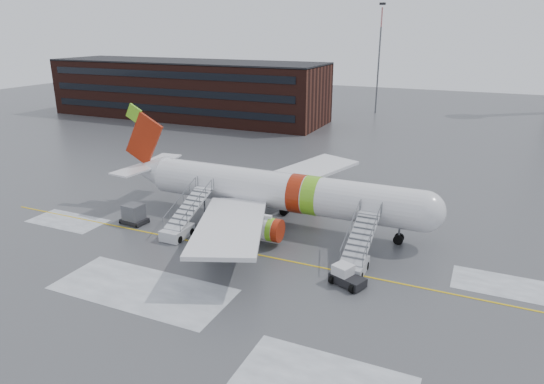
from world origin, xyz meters
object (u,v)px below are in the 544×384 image
at_px(airliner, 272,190).
at_px(pushback_tug, 346,276).
at_px(airstair_fwd, 356,257).
at_px(airstair_aft, 181,224).
at_px(uld_container, 134,215).

xyz_separation_m(airliner, pushback_tug, (10.58, -9.36, -2.73)).
xyz_separation_m(airstair_fwd, airstair_aft, (-17.19, 0.00, 0.00)).
relative_size(airliner, airstair_aft, 4.55).
bearing_deg(pushback_tug, airstair_aft, 170.65).
bearing_deg(airstair_fwd, uld_container, 179.03).
distance_m(airliner, airstair_fwd, 12.67).
relative_size(airstair_aft, pushback_tug, 2.51).
bearing_deg(uld_container, airliner, 25.86).
bearing_deg(uld_container, airstair_fwd, -0.97).
bearing_deg(airliner, pushback_tug, -41.50).
bearing_deg(airstair_aft, pushback_tug, -9.35).
relative_size(airliner, uld_container, 13.29).
height_order(airliner, airstair_aft, airliner).
distance_m(airstair_aft, uld_container, 6.09).
bearing_deg(uld_container, pushback_tug, -7.89).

